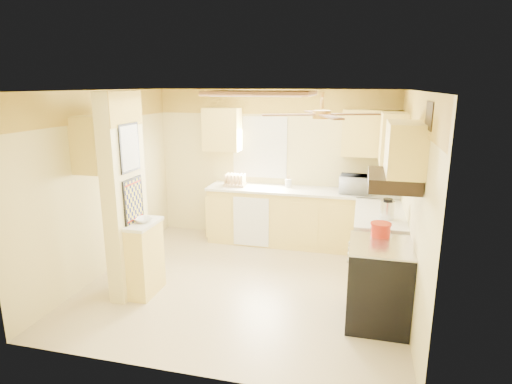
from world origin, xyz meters
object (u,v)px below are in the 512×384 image
(microwave, at_px, (357,184))
(kettle, at_px, (387,210))
(bowl, at_px, (143,220))
(dutch_oven, at_px, (381,229))
(stove, at_px, (378,283))

(microwave, xyz_separation_m, kettle, (0.40, -1.27, -0.02))
(bowl, bearing_deg, microwave, 40.15)
(microwave, relative_size, kettle, 1.91)
(microwave, distance_m, dutch_oven, 1.88)
(stove, relative_size, dutch_oven, 3.97)
(stove, relative_size, kettle, 3.46)
(stove, xyz_separation_m, bowl, (-2.80, 0.01, 0.51))
(stove, xyz_separation_m, dutch_oven, (-0.00, 0.26, 0.53))
(stove, distance_m, bowl, 2.85)
(kettle, bearing_deg, dutch_oven, -99.03)
(microwave, distance_m, kettle, 1.33)
(bowl, relative_size, dutch_oven, 0.92)
(stove, bearing_deg, kettle, 83.98)
(bowl, distance_m, kettle, 3.01)
(stove, bearing_deg, microwave, 98.23)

